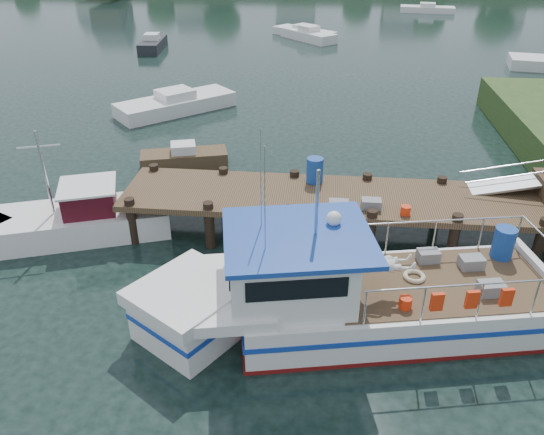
# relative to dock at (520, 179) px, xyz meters

# --- Properties ---
(ground_plane) EXTENTS (160.00, 160.00, 0.00)m
(ground_plane) POSITION_rel_dock_xyz_m (-6.51, -0.01, -2.24)
(ground_plane) COLOR black
(dock) EXTENTS (16.60, 3.00, 4.78)m
(dock) POSITION_rel_dock_xyz_m (0.00, 0.00, 0.00)
(dock) COLOR #4C3924
(dock) RESTS_ON ground
(lobster_boat) EXTENTS (11.03, 4.99, 5.27)m
(lobster_boat) POSITION_rel_dock_xyz_m (-5.43, -4.66, -1.28)
(lobster_boat) COLOR silver
(lobster_boat) RESTS_ON ground
(work_boat) EXTENTS (6.94, 3.98, 3.69)m
(work_boat) POSITION_rel_dock_xyz_m (-14.28, -1.09, -1.66)
(work_boat) COLOR silver
(work_boat) RESTS_ON ground
(moored_rowboat) EXTENTS (3.78, 2.14, 1.04)m
(moored_rowboat) POSITION_rel_dock_xyz_m (-11.87, 4.75, -1.85)
(moored_rowboat) COLOR #4C3924
(moored_rowboat) RESTS_ON ground
(moored_far) EXTENTS (6.01, 2.69, 0.99)m
(moored_far) POSITION_rel_dock_xyz_m (4.70, 48.24, -1.87)
(moored_far) COLOR silver
(moored_far) RESTS_ON ground
(moored_a) EXTENTS (6.19, 5.93, 1.18)m
(moored_a) POSITION_rel_dock_xyz_m (-14.10, 11.92, -1.80)
(moored_a) COLOR silver
(moored_a) RESTS_ON ground
(moored_b) EXTENTS (5.03, 5.17, 1.19)m
(moored_b) POSITION_rel_dock_xyz_m (-7.74, 31.78, -1.80)
(moored_b) COLOR silver
(moored_b) RESTS_ON ground
(moored_d) EXTENTS (5.90, 5.26, 1.01)m
(moored_d) POSITION_rel_dock_xyz_m (-8.16, 33.25, -1.87)
(moored_d) COLOR silver
(moored_d) RESTS_ON ground
(moored_e) EXTENTS (1.96, 4.65, 1.25)m
(moored_e) POSITION_rel_dock_xyz_m (-19.88, 26.72, -1.78)
(moored_e) COLOR black
(moored_e) RESTS_ON ground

